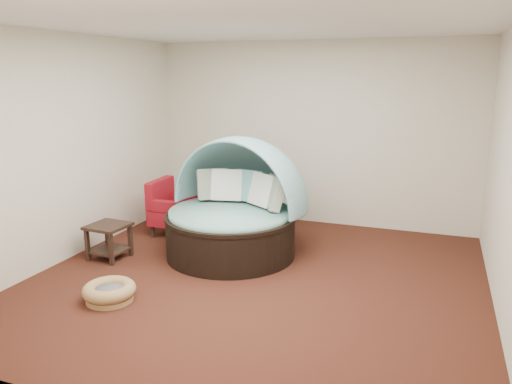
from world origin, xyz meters
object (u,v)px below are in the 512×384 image
(canopy_daybed, at_px, (235,201))
(pet_basket, at_px, (109,292))
(side_table, at_px, (109,237))
(red_armchair, at_px, (174,209))

(canopy_daybed, relative_size, pet_basket, 2.79)
(pet_basket, relative_size, side_table, 1.44)
(canopy_daybed, xyz_separation_m, pet_basket, (-0.68, -1.77, -0.61))
(pet_basket, xyz_separation_m, red_armchair, (-0.49, 2.25, 0.27))
(canopy_daybed, relative_size, side_table, 4.02)
(canopy_daybed, bearing_deg, red_armchair, 168.60)
(canopy_daybed, height_order, pet_basket, canopy_daybed)
(red_armchair, distance_m, side_table, 1.24)
(pet_basket, relative_size, red_armchair, 0.90)
(pet_basket, distance_m, side_table, 1.29)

